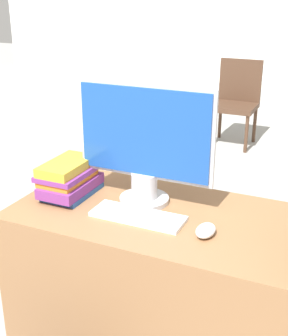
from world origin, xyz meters
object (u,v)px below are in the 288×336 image
at_px(monitor, 144,144).
at_px(book_stack, 69,179).
at_px(keyboard, 138,216).
at_px(far_chair, 236,98).
at_px(mouse, 206,230).

bearing_deg(monitor, book_stack, -168.00).
xyz_separation_m(monitor, keyboard, (0.04, -0.14, -0.23)).
relative_size(keyboard, far_chair, 0.41).
xyz_separation_m(monitor, mouse, (0.31, -0.16, -0.22)).
xyz_separation_m(mouse, book_stack, (-0.62, 0.09, 0.05)).
relative_size(monitor, far_chair, 0.65).
height_order(mouse, book_stack, book_stack).
height_order(monitor, mouse, monitor).
bearing_deg(book_stack, keyboard, -12.40).
bearing_deg(book_stack, far_chair, 91.72).
bearing_deg(mouse, book_stack, 171.37).
xyz_separation_m(monitor, book_stack, (-0.31, -0.07, -0.17)).
relative_size(mouse, far_chair, 0.12).
bearing_deg(far_chair, keyboard, -90.34).
bearing_deg(mouse, far_chair, 102.07).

